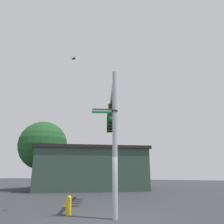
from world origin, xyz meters
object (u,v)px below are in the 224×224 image
object	(u,v)px
traffic_light_mid_inner	(111,117)
street_name_sign	(108,111)
traffic_light_nearest_pole	(112,113)
fire_hydrant	(69,205)
traffic_light_arm_end	(110,124)
traffic_light_mid_outer	(110,120)
bird_flying	(74,59)

from	to	relation	value
traffic_light_mid_inner	street_name_sign	xyz separation A→B (m)	(-0.93, 3.58, -0.64)
traffic_light_nearest_pole	fire_hydrant	bearing A→B (deg)	58.07
street_name_sign	traffic_light_nearest_pole	bearing A→B (deg)	-77.27
traffic_light_nearest_pole	traffic_light_mid_inner	distance (m)	1.04
traffic_light_arm_end	fire_hydrant	xyz separation A→B (m)	(0.35, 5.18, -4.82)
traffic_light_mid_outer	bird_flying	xyz separation A→B (m)	(0.84, 4.15, 2.62)
traffic_light_nearest_pole	traffic_light_mid_outer	world-z (taller)	same
traffic_light_nearest_pole	traffic_light_arm_end	bearing A→B (deg)	-70.64
traffic_light_mid_outer	street_name_sign	world-z (taller)	traffic_light_mid_outer
traffic_light_mid_outer	bird_flying	bearing A→B (deg)	78.54
traffic_light_mid_inner	bird_flying	distance (m)	4.27
traffic_light_mid_inner	street_name_sign	world-z (taller)	traffic_light_mid_inner
traffic_light_mid_outer	traffic_light_arm_end	bearing A→B (deg)	-70.64
traffic_light_mid_inner	bird_flying	xyz separation A→B (m)	(1.19, 3.16, 2.62)
traffic_light_mid_inner	street_name_sign	distance (m)	3.76
traffic_light_nearest_pole	traffic_light_arm_end	world-z (taller)	same
traffic_light_nearest_pole	fire_hydrant	xyz separation A→B (m)	(1.38, 2.22, -4.82)
traffic_light_mid_inner	traffic_light_mid_outer	size ratio (longest dim) A/B	1.00
street_name_sign	fire_hydrant	xyz separation A→B (m)	(1.97, -0.38, -4.18)
traffic_light_nearest_pole	traffic_light_mid_outer	distance (m)	2.09
traffic_light_arm_end	street_name_sign	bearing A→B (deg)	106.31
traffic_light_mid_outer	traffic_light_arm_end	xyz separation A→B (m)	(0.35, -0.99, 0.00)
traffic_light_mid_inner	traffic_light_arm_end	distance (m)	2.09
street_name_sign	bird_flying	world-z (taller)	bird_flying
traffic_light_mid_inner	street_name_sign	bearing A→B (deg)	104.59
traffic_light_mid_inner	fire_hydrant	size ratio (longest dim) A/B	1.59
traffic_light_arm_end	fire_hydrant	distance (m)	7.08
traffic_light_nearest_pole	bird_flying	world-z (taller)	bird_flying
traffic_light_mid_inner	traffic_light_arm_end	size ratio (longest dim) A/B	1.00
street_name_sign	traffic_light_mid_outer	bearing A→B (deg)	-74.36
traffic_light_nearest_pole	traffic_light_arm_end	size ratio (longest dim) A/B	1.00
traffic_light_mid_inner	traffic_light_arm_end	xyz separation A→B (m)	(0.69, -1.97, 0.00)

